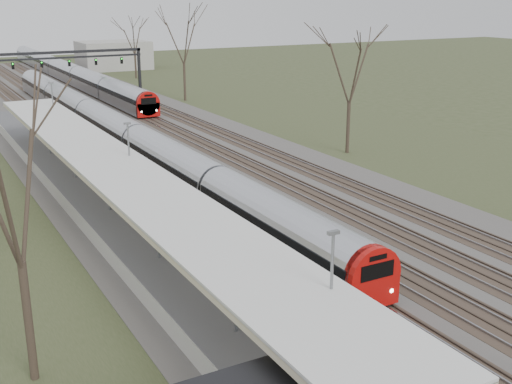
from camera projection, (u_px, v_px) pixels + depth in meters
track_bed at (143, 141)px, 59.36m from camera, size 24.00×160.00×0.22m
platform at (94, 202)px, 40.29m from camera, size 3.50×69.00×1.00m
canopy at (112, 166)px, 35.51m from camera, size 4.10×50.00×3.11m
signal_gantry at (63, 60)px, 83.02m from camera, size 21.00×0.59×6.08m
tree_west_near at (12, 181)px, 20.44m from camera, size 5.00×5.00×10.30m
tree_east_far at (351, 67)px, 52.73m from camera, size 5.00×5.00×10.30m
train_near at (111, 128)px, 57.95m from camera, size 2.62×75.21×3.05m
train_far at (67, 72)px, 100.42m from camera, size 2.62×75.21×3.05m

